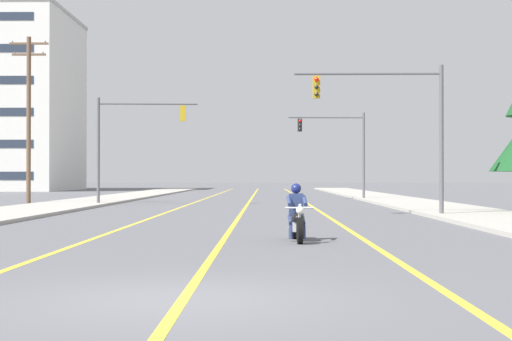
# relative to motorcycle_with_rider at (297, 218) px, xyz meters

# --- Properties ---
(ground_plane) EXTENTS (400.00, 400.00, 0.00)m
(ground_plane) POSITION_rel_motorcycle_with_rider_xyz_m (-2.00, -9.32, -0.59)
(ground_plane) COLOR #5B5B60
(lane_stripe_center) EXTENTS (0.16, 100.00, 0.01)m
(lane_stripe_center) POSITION_rel_motorcycle_with_rider_xyz_m (-1.87, 35.68, -0.58)
(lane_stripe_center) COLOR yellow
(lane_stripe_center) RESTS_ON ground
(lane_stripe_left) EXTENTS (0.16, 100.00, 0.01)m
(lane_stripe_left) POSITION_rel_motorcycle_with_rider_xyz_m (-5.31, 35.68, -0.58)
(lane_stripe_left) COLOR yellow
(lane_stripe_left) RESTS_ON ground
(lane_stripe_right) EXTENTS (0.16, 100.00, 0.01)m
(lane_stripe_right) POSITION_rel_motorcycle_with_rider_xyz_m (1.75, 35.68, -0.58)
(lane_stripe_right) COLOR yellow
(lane_stripe_right) RESTS_ON ground
(sidewalk_kerb_right) EXTENTS (4.40, 110.00, 0.14)m
(sidewalk_kerb_right) POSITION_rel_motorcycle_with_rider_xyz_m (7.91, 30.68, -0.52)
(sidewalk_kerb_right) COLOR #ADA89E
(sidewalk_kerb_right) RESTS_ON ground
(sidewalk_kerb_left) EXTENTS (4.40, 110.00, 0.14)m
(sidewalk_kerb_left) POSITION_rel_motorcycle_with_rider_xyz_m (-11.90, 30.68, -0.52)
(sidewalk_kerb_left) COLOR #ADA89E
(sidewalk_kerb_left) RESTS_ON ground
(motorcycle_with_rider) EXTENTS (0.70, 2.19, 1.46)m
(motorcycle_with_rider) POSITION_rel_motorcycle_with_rider_xyz_m (0.00, 0.00, 0.00)
(motorcycle_with_rider) COLOR black
(motorcycle_with_rider) RESTS_ON ground
(traffic_signal_near_right) EXTENTS (6.09, 0.37, 6.20)m
(traffic_signal_near_right) POSITION_rel_motorcycle_with_rider_xyz_m (4.59, 12.08, 3.58)
(traffic_signal_near_right) COLOR #56565B
(traffic_signal_near_right) RESTS_ON ground
(traffic_signal_near_left) EXTENTS (5.79, 0.64, 6.20)m
(traffic_signal_near_left) POSITION_rel_motorcycle_with_rider_xyz_m (-8.76, 24.98, 3.57)
(traffic_signal_near_left) COLOR #56565B
(traffic_signal_near_left) RESTS_ON ground
(traffic_signal_mid_right) EXTENTS (5.44, 0.51, 6.20)m
(traffic_signal_mid_right) POSITION_rel_motorcycle_with_rider_xyz_m (4.59, 35.47, 3.55)
(traffic_signal_mid_right) COLOR #56565B
(traffic_signal_mid_right) RESTS_ON ground
(utility_pole_left_near) EXTENTS (2.32, 0.26, 9.93)m
(utility_pole_left_near) POSITION_rel_motorcycle_with_rider_xyz_m (-14.84, 26.03, 4.76)
(utility_pole_left_near) COLOR brown
(utility_pole_left_near) RESTS_ON ground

